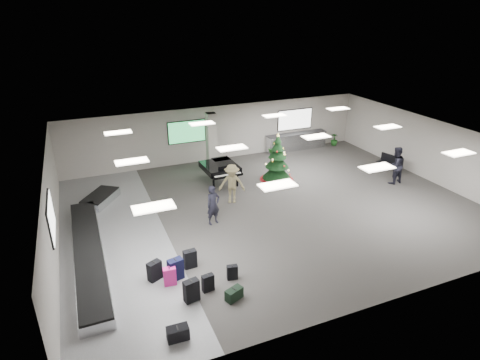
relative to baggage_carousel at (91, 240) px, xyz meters
name	(u,v)px	position (x,y,z in m)	size (l,w,h in m)	color
ground	(273,208)	(7.84, 0.08, -0.21)	(18.00, 18.00, 0.00)	#3E3A38
room_envelope	(260,156)	(7.46, 0.75, 2.12)	(18.02, 14.02, 3.21)	#A7A198
baggage_carousel	(91,240)	(0.00, 0.00, 0.00)	(2.28, 9.71, 0.43)	silver
service_counter	(296,141)	(12.84, 6.73, 0.33)	(4.05, 0.65, 1.08)	silver
suitcase_0	(191,291)	(2.65, -4.52, 0.16)	(0.52, 0.35, 0.76)	black
suitcase_1	(208,283)	(3.27, -4.27, 0.08)	(0.40, 0.24, 0.61)	black
pink_suitcase	(170,276)	(2.22, -3.50, 0.11)	(0.43, 0.27, 0.66)	#E51D8A
suitcase_3	(190,259)	(3.10, -2.82, 0.12)	(0.46, 0.27, 0.69)	black
navy_suitcase	(176,269)	(2.47, -3.28, 0.17)	(0.54, 0.39, 0.78)	black
green_duffel	(234,294)	(3.89, -4.97, -0.02)	(0.63, 0.47, 0.40)	black
suitcase_7	(232,272)	(4.21, -4.00, 0.05)	(0.39, 0.25, 0.54)	black
suitcase_8	(155,271)	(1.81, -3.03, 0.13)	(0.53, 0.44, 0.71)	black
black_duffel	(178,333)	(1.85, -5.90, -0.02)	(0.61, 0.36, 0.42)	black
christmas_tree	(277,164)	(9.49, 2.94, 0.66)	(1.79, 1.79, 2.55)	maroon
grand_piano	(220,168)	(6.58, 3.59, 0.65)	(1.72, 2.16, 1.21)	black
bench	(391,162)	(15.92, 1.63, 0.27)	(0.81, 1.44, 0.86)	black
traveler_a	(213,205)	(4.87, -0.20, 0.64)	(0.62, 0.41, 1.71)	black
traveler_b	(232,184)	(6.33, 1.35, 0.72)	(1.21, 0.70, 1.87)	#857952
traveler_bench	(395,165)	(14.83, 0.20, 0.77)	(0.95, 0.74, 1.96)	black
potted_plant_left	(272,147)	(11.02, 6.54, 0.23)	(0.48, 0.39, 0.88)	#15431A
potted_plant_right	(334,139)	(15.59, 6.52, 0.19)	(0.45, 0.45, 0.81)	#15431A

